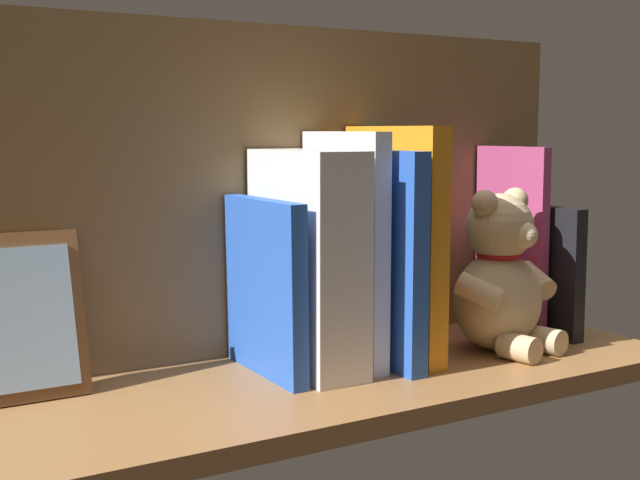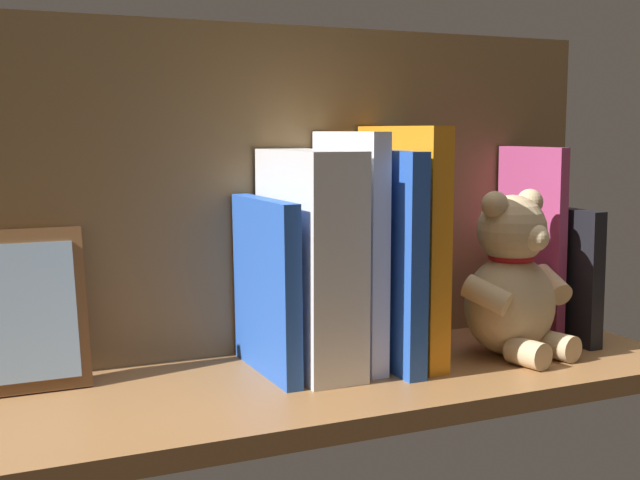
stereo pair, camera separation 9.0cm
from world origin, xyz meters
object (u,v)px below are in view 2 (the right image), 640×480
(book_0, at_px, (554,272))
(picture_frame_leaning, at_px, (17,312))
(dictionary_thick_white, at_px, (310,261))
(teddy_bear, at_px, (512,283))

(book_0, xyz_separation_m, picture_frame_leaning, (0.65, -0.05, -0.00))
(dictionary_thick_white, xyz_separation_m, picture_frame_leaning, (0.30, -0.05, -0.04))
(book_0, relative_size, teddy_bear, 0.86)
(book_0, relative_size, dictionary_thick_white, 0.69)
(book_0, bearing_deg, teddy_bear, 25.81)
(book_0, distance_m, teddy_bear, 0.12)
(book_0, xyz_separation_m, dictionary_thick_white, (0.35, 0.00, 0.04))
(teddy_bear, height_order, dictionary_thick_white, dictionary_thick_white)
(book_0, bearing_deg, dictionary_thick_white, 0.68)
(dictionary_thick_white, bearing_deg, picture_frame_leaning, -9.86)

